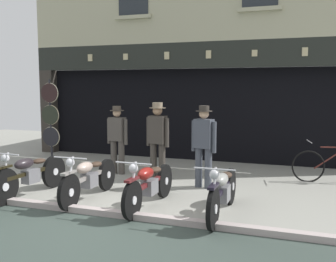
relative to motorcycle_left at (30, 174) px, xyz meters
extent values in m
cube|color=gray|center=(1.83, 4.36, -0.47)|extent=(21.75, 10.00, 0.08)
cube|color=#AFA19D|center=(1.83, -0.56, -0.42)|extent=(21.75, 0.16, 0.18)
cube|color=black|center=(1.83, 6.66, 0.87)|extent=(8.97, 4.00, 2.60)
cube|color=#332D28|center=(-2.83, 4.54, 0.87)|extent=(0.44, 0.36, 2.60)
cube|color=#23282D|center=(1.83, 4.91, 1.00)|extent=(8.58, 0.03, 2.18)
cube|color=black|center=(1.83, 4.48, 2.52)|extent=(9.75, 0.24, 0.70)
cube|color=#C6B789|center=(-1.19, 4.35, 2.52)|extent=(0.14, 0.03, 0.20)
cube|color=#C6B789|center=(-0.03, 4.35, 2.52)|extent=(0.14, 0.03, 0.17)
cube|color=#C6B789|center=(1.24, 4.35, 2.52)|extent=(0.14, 0.03, 0.21)
cube|color=#C6B789|center=(2.42, 4.35, 2.52)|extent=(0.14, 0.03, 0.21)
cube|color=#C6B789|center=(3.64, 4.35, 2.52)|extent=(0.14, 0.03, 0.17)
cube|color=#C6B789|center=(4.87, 4.35, 2.52)|extent=(0.14, 0.03, 0.21)
cube|color=#B0AD8D|center=(0.23, 4.31, 3.61)|extent=(1.10, 0.12, 0.10)
cube|color=#B0AD8D|center=(3.74, 4.31, 3.61)|extent=(1.10, 0.12, 0.10)
cylinder|color=black|center=(-0.04, -0.66, -0.10)|extent=(0.11, 0.67, 0.66)
cylinder|color=silver|center=(-0.04, -0.66, -0.10)|extent=(0.11, 0.15, 0.15)
cylinder|color=black|center=(0.04, 0.70, -0.10)|extent=(0.12, 0.67, 0.66)
cylinder|color=silver|center=(0.04, 0.70, -0.10)|extent=(0.12, 0.15, 0.15)
cube|color=black|center=(0.00, 0.02, 0.02)|extent=(0.14, 1.25, 0.07)
cube|color=slate|center=(0.00, 0.02, -0.05)|extent=(0.22, 0.33, 0.26)
ellipsoid|color=#272125|center=(-0.01, -0.14, 0.22)|extent=(0.25, 0.47, 0.20)
ellipsoid|color=#38281E|center=(0.01, 0.26, 0.20)|extent=(0.22, 0.31, 0.10)
cube|color=black|center=(-0.04, -0.66, 0.25)|extent=(0.12, 0.37, 0.04)
sphere|color=silver|center=(-0.03, -0.60, 0.40)|extent=(0.15, 0.15, 0.15)
cylinder|color=silver|center=(-0.03, -0.60, 0.48)|extent=(0.62, 0.06, 0.02)
cylinder|color=silver|center=(-0.03, -0.62, 0.19)|extent=(0.05, 0.23, 0.62)
cylinder|color=black|center=(1.22, -0.54, -0.12)|extent=(0.09, 0.63, 0.63)
cylinder|color=silver|center=(1.22, -0.54, -0.12)|extent=(0.10, 0.14, 0.14)
cylinder|color=black|center=(1.18, 0.87, -0.12)|extent=(0.10, 0.63, 0.63)
cylinder|color=silver|center=(1.18, 0.87, -0.12)|extent=(0.11, 0.14, 0.14)
cube|color=gray|center=(1.20, 0.17, 0.00)|extent=(0.11, 1.30, 0.07)
cube|color=slate|center=(1.20, 0.17, -0.07)|extent=(0.21, 0.33, 0.26)
ellipsoid|color=tan|center=(1.21, 0.00, 0.20)|extent=(0.23, 0.47, 0.20)
ellipsoid|color=#38281E|center=(1.20, 0.42, 0.18)|extent=(0.21, 0.31, 0.10)
cube|color=gray|center=(1.22, -0.54, 0.22)|extent=(0.11, 0.36, 0.04)
sphere|color=silver|center=(1.22, -0.48, 0.38)|extent=(0.15, 0.15, 0.15)
cylinder|color=silver|center=(1.22, -0.48, 0.46)|extent=(0.62, 0.04, 0.02)
cylinder|color=silver|center=(1.22, -0.50, 0.17)|extent=(0.04, 0.26, 0.61)
cylinder|color=black|center=(2.42, -0.59, -0.12)|extent=(0.09, 0.63, 0.62)
cylinder|color=silver|center=(2.42, -0.59, -0.12)|extent=(0.10, 0.14, 0.14)
cylinder|color=black|center=(2.46, 0.78, -0.12)|extent=(0.10, 0.63, 0.62)
cylinder|color=silver|center=(2.46, 0.78, -0.12)|extent=(0.11, 0.14, 0.14)
cube|color=#591D1F|center=(2.44, 0.09, 0.00)|extent=(0.11, 1.27, 0.07)
cube|color=slate|center=(2.44, 0.09, -0.07)|extent=(0.21, 0.33, 0.26)
ellipsoid|color=maroon|center=(2.43, -0.07, 0.20)|extent=(0.23, 0.47, 0.20)
ellipsoid|color=#38281E|center=(2.44, 0.34, 0.18)|extent=(0.21, 0.31, 0.10)
cube|color=#591D1F|center=(2.42, -0.59, 0.21)|extent=(0.11, 0.36, 0.04)
sphere|color=silver|center=(2.42, -0.53, 0.38)|extent=(0.15, 0.15, 0.15)
cylinder|color=silver|center=(2.42, -0.53, 0.46)|extent=(0.62, 0.04, 0.02)
cylinder|color=silver|center=(2.42, -0.55, 0.17)|extent=(0.04, 0.25, 0.61)
cylinder|color=black|center=(3.73, -0.62, -0.11)|extent=(0.07, 0.64, 0.64)
cylinder|color=silver|center=(3.73, -0.62, -0.11)|extent=(0.10, 0.14, 0.14)
cylinder|color=black|center=(3.73, 0.77, -0.11)|extent=(0.08, 0.64, 0.64)
cylinder|color=silver|center=(3.73, 0.77, -0.11)|extent=(0.11, 0.14, 0.14)
cube|color=black|center=(3.73, 0.07, 0.01)|extent=(0.07, 1.28, 0.07)
cube|color=slate|center=(3.73, 0.07, -0.06)|extent=(0.20, 0.32, 0.26)
ellipsoid|color=gray|center=(3.73, -0.09, 0.21)|extent=(0.22, 0.46, 0.20)
ellipsoid|color=#38281E|center=(3.73, 0.32, 0.19)|extent=(0.20, 0.30, 0.10)
cube|color=black|center=(3.73, -0.62, 0.23)|extent=(0.10, 0.36, 0.04)
sphere|color=silver|center=(3.73, -0.56, 0.39)|extent=(0.15, 0.15, 0.15)
cylinder|color=silver|center=(3.73, -0.56, 0.47)|extent=(0.62, 0.02, 0.02)
cylinder|color=silver|center=(3.73, -0.58, 0.18)|extent=(0.04, 0.25, 0.61)
cylinder|color=#47423D|center=(0.81, 2.30, -0.02)|extent=(0.15, 0.15, 0.82)
cylinder|color=#47423D|center=(0.59, 2.32, -0.02)|extent=(0.15, 0.15, 0.82)
cube|color=#47423D|center=(0.70, 2.31, 0.65)|extent=(0.40, 0.26, 0.56)
cube|color=silver|center=(0.72, 2.43, 0.72)|extent=(0.14, 0.04, 0.31)
cube|color=navy|center=(0.72, 2.44, 0.71)|extent=(0.05, 0.02, 0.29)
cylinder|color=#47423D|center=(0.94, 2.28, 0.59)|extent=(0.09, 0.09, 0.60)
cylinder|color=#47423D|center=(0.47, 2.34, 0.59)|extent=(0.09, 0.09, 0.60)
sphere|color=tan|center=(0.70, 2.31, 1.04)|extent=(0.20, 0.20, 0.20)
cylinder|color=#4C4238|center=(0.70, 2.31, 1.10)|extent=(0.33, 0.33, 0.01)
cylinder|color=#4C4238|center=(0.70, 2.31, 1.15)|extent=(0.21, 0.21, 0.11)
cylinder|color=#38332D|center=(1.97, 1.99, 0.00)|extent=(0.15, 0.15, 0.85)
cylinder|color=#38332D|center=(1.75, 2.02, 0.00)|extent=(0.15, 0.15, 0.85)
cube|color=#38332D|center=(1.86, 2.00, 0.71)|extent=(0.41, 0.27, 0.62)
cube|color=white|center=(1.87, 2.12, 0.78)|extent=(0.14, 0.04, 0.35)
cube|color=maroon|center=(1.88, 2.13, 0.77)|extent=(0.05, 0.02, 0.32)
cylinder|color=#38332D|center=(2.09, 1.97, 0.66)|extent=(0.09, 0.09, 0.64)
cylinder|color=#38332D|center=(1.62, 2.04, 0.66)|extent=(0.09, 0.09, 0.64)
sphere|color=#9E7A5B|center=(1.86, 2.00, 1.14)|extent=(0.22, 0.22, 0.22)
cylinder|color=#7F705B|center=(1.86, 2.00, 1.20)|extent=(0.37, 0.37, 0.01)
cylinder|color=#7F705B|center=(1.86, 2.00, 1.25)|extent=(0.23, 0.23, 0.12)
cylinder|color=#3D424C|center=(3.09, 1.69, -0.01)|extent=(0.15, 0.15, 0.85)
cylinder|color=#3D424C|center=(2.88, 1.74, -0.01)|extent=(0.15, 0.15, 0.85)
cube|color=#3D424C|center=(2.98, 1.72, 0.70)|extent=(0.42, 0.30, 0.60)
cube|color=silver|center=(3.01, 1.83, 0.77)|extent=(0.14, 0.05, 0.34)
cube|color=brown|center=(3.01, 1.84, 0.76)|extent=(0.05, 0.02, 0.31)
cylinder|color=#3D424C|center=(3.21, 1.67, 0.64)|extent=(0.09, 0.09, 0.64)
cylinder|color=#3D424C|center=(2.75, 1.77, 0.64)|extent=(0.09, 0.09, 0.64)
sphere|color=tan|center=(2.98, 1.72, 1.11)|extent=(0.20, 0.20, 0.20)
cylinder|color=#332D28|center=(2.98, 1.72, 1.16)|extent=(0.34, 0.34, 0.01)
cylinder|color=#332D28|center=(2.98, 1.72, 1.22)|extent=(0.21, 0.21, 0.11)
cylinder|color=#232328|center=(-1.71, 3.04, 0.71)|extent=(0.06, 0.06, 2.29)
cylinder|color=black|center=(-1.71, 3.02, 1.49)|extent=(0.53, 0.03, 0.53)
torus|color=beige|center=(-1.71, 3.04, 1.49)|extent=(0.55, 0.04, 0.55)
cylinder|color=#23281E|center=(-1.71, 3.02, 0.89)|extent=(0.53, 0.03, 0.53)
torus|color=beige|center=(-1.71, 3.04, 0.89)|extent=(0.55, 0.04, 0.55)
cylinder|color=black|center=(-1.71, 3.02, 0.28)|extent=(0.53, 0.03, 0.53)
torus|color=beige|center=(-1.71, 3.04, 0.28)|extent=(0.55, 0.04, 0.55)
cube|color=beige|center=(3.32, 4.76, 1.09)|extent=(0.67, 0.02, 1.03)
cube|color=#232328|center=(3.32, 4.75, 1.50)|extent=(0.67, 0.01, 0.20)
cube|color=silver|center=(4.54, 4.76, 1.07)|extent=(0.69, 0.02, 0.90)
cube|color=#232328|center=(4.54, 4.75, 1.42)|extent=(0.69, 0.01, 0.20)
torus|color=black|center=(5.04, 2.98, -0.09)|extent=(0.71, 0.18, 0.71)
cylinder|color=#4C1E19|center=(5.46, 3.07, 0.09)|extent=(0.62, 0.16, 0.47)
cylinder|color=#4C1E19|center=(5.56, 3.09, 0.35)|extent=(0.59, 0.15, 0.03)
cylinder|color=silver|center=(5.04, 2.98, 0.47)|extent=(0.12, 0.49, 0.02)
camera|label=1|loc=(4.96, -6.09, 1.66)|focal=42.06mm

